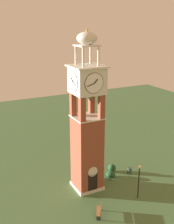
{
  "coord_description": "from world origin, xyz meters",
  "views": [
    {
      "loc": [
        -12.54,
        -24.75,
        17.62
      ],
      "look_at": [
        0.0,
        0.0,
        8.74
      ],
      "focal_mm": 45.78,
      "sensor_mm": 36.0,
      "label": 1
    }
  ],
  "objects_px": {
    "lamp_post": "(139,175)",
    "trash_bin": "(129,171)",
    "park_bench": "(99,211)",
    "clock_tower": "(87,128)"
  },
  "relations": [
    {
      "from": "lamp_post",
      "to": "trash_bin",
      "type": "relative_size",
      "value": 4.71
    },
    {
      "from": "park_bench",
      "to": "lamp_post",
      "type": "relative_size",
      "value": 0.43
    },
    {
      "from": "clock_tower",
      "to": "park_bench",
      "type": "xyz_separation_m",
      "value": [
        -1.17,
        -4.9,
        -6.51
      ]
    },
    {
      "from": "clock_tower",
      "to": "trash_bin",
      "type": "xyz_separation_m",
      "value": [
        5.87,
        0.23,
        -6.59
      ]
    },
    {
      "from": "park_bench",
      "to": "lamp_post",
      "type": "xyz_separation_m",
      "value": [
        4.98,
        0.67,
        2.14
      ]
    },
    {
      "from": "lamp_post",
      "to": "trash_bin",
      "type": "bearing_deg",
      "value": 65.16
    },
    {
      "from": "park_bench",
      "to": "trash_bin",
      "type": "distance_m",
      "value": 8.71
    },
    {
      "from": "clock_tower",
      "to": "trash_bin",
      "type": "relative_size",
      "value": 21.12
    },
    {
      "from": "clock_tower",
      "to": "lamp_post",
      "type": "height_order",
      "value": "clock_tower"
    },
    {
      "from": "park_bench",
      "to": "lamp_post",
      "type": "bearing_deg",
      "value": 7.69
    }
  ]
}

